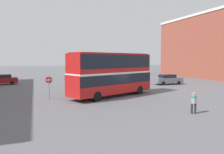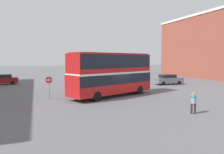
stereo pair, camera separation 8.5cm
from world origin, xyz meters
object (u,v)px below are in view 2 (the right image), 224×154
Objects in this scene: no_entry_sign at (49,84)px; pedestrian_foreground at (193,101)px; parked_car_kerb_far at (114,77)px; parked_car_side_street at (2,79)px; parked_car_kerb_near at (168,79)px; double_decker_bus at (112,72)px.

pedestrian_foreground is at bearing -44.80° from no_entry_sign.
parked_car_side_street reaches higher than parked_car_kerb_far.
parked_car_side_street is at bearing 111.72° from no_entry_sign.
parked_car_side_street is at bearing -173.20° from parked_car_kerb_far.
pedestrian_foreground is 19.29m from parked_car_kerb_near.
parked_car_kerb_near is 9.97m from parked_car_kerb_far.
parked_car_side_street is 17.15m from no_entry_sign.
parked_car_kerb_near is at bearing 8.03° from double_decker_bus.
double_decker_bus is 6.53× the size of pedestrian_foreground.
double_decker_bus is at bearing 119.77° from parked_car_side_street.
parked_car_side_street is at bearing 162.46° from parked_car_kerb_near.
double_decker_bus is 10.01m from pedestrian_foreground.
double_decker_bus is 2.33× the size of parked_car_kerb_far.
parked_car_side_street is at bearing 104.82° from double_decker_bus.
double_decker_bus reaches higher than pedestrian_foreground.
parked_car_kerb_near is 20.35m from no_entry_sign.
pedestrian_foreground is at bearing -84.57° from parked_car_kerb_far.
parked_car_kerb_near is (12.36, 7.63, -1.88)m from double_decker_bus.
double_decker_bus is 6.77m from no_entry_sign.
double_decker_bus is at bearing -3.76° from no_entry_sign.
parked_car_kerb_far is at bearing 45.82° from double_decker_bus.
no_entry_sign is (-19.02, -7.19, 0.76)m from parked_car_kerb_near.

